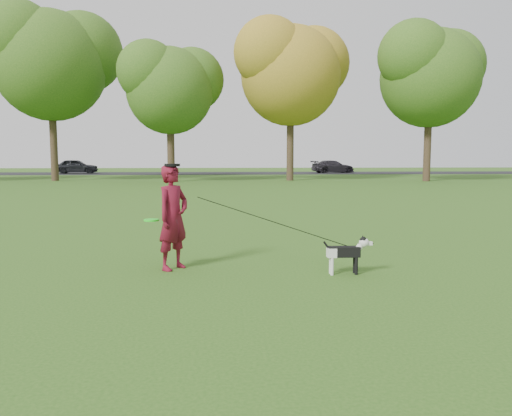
{
  "coord_description": "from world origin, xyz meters",
  "views": [
    {
      "loc": [
        -0.42,
        -7.65,
        1.77
      ],
      "look_at": [
        0.05,
        -0.03,
        0.95
      ],
      "focal_mm": 35.0,
      "sensor_mm": 36.0,
      "label": 1
    }
  ],
  "objects": [
    {
      "name": "dog",
      "position": [
        1.38,
        -0.48,
        0.35
      ],
      "size": [
        0.76,
        0.15,
        0.58
      ],
      "color": "black",
      "rests_on": "ground"
    },
    {
      "name": "ground",
      "position": [
        0.0,
        0.0,
        0.0
      ],
      "size": [
        120.0,
        120.0,
        0.0
      ],
      "primitive_type": "plane",
      "color": "#285116",
      "rests_on": "ground"
    },
    {
      "name": "tree_row",
      "position": [
        -1.43,
        26.07,
        7.41
      ],
      "size": [
        51.74,
        8.86,
        12.01
      ],
      "color": "#38281C",
      "rests_on": "ground"
    },
    {
      "name": "road",
      "position": [
        0.0,
        40.0,
        0.01
      ],
      "size": [
        120.0,
        7.0,
        0.02
      ],
      "primitive_type": "cube",
      "color": "black",
      "rests_on": "ground"
    },
    {
      "name": "car_right",
      "position": [
        9.92,
        40.0,
        0.62
      ],
      "size": [
        4.4,
        2.47,
        1.2
      ],
      "primitive_type": "imported",
      "rotation": [
        0.0,
        0.0,
        1.77
      ],
      "color": "#262229",
      "rests_on": "road"
    },
    {
      "name": "man",
      "position": [
        -1.23,
        0.01,
        0.81
      ],
      "size": [
        0.67,
        0.71,
        1.62
      ],
      "primitive_type": "imported",
      "rotation": [
        0.0,
        0.0,
        0.92
      ],
      "color": "maroon",
      "rests_on": "ground"
    },
    {
      "name": "car_left",
      "position": [
        -14.39,
        40.0,
        0.69
      ],
      "size": [
        4.06,
        1.96,
        1.34
      ],
      "primitive_type": "imported",
      "rotation": [
        0.0,
        0.0,
        1.67
      ],
      "color": "black",
      "rests_on": "road"
    },
    {
      "name": "man_held_items",
      "position": [
        0.31,
        -0.26,
        0.76
      ],
      "size": [
        3.15,
        0.61,
        1.25
      ],
      "color": "#21FE20",
      "rests_on": "ground"
    }
  ]
}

